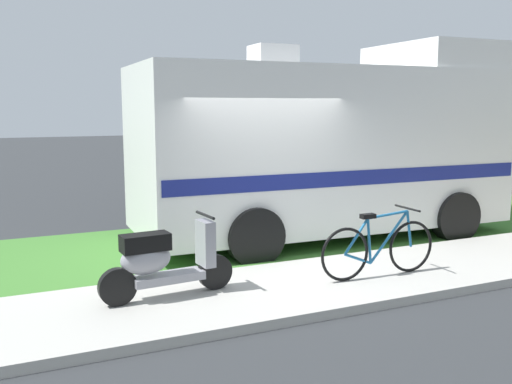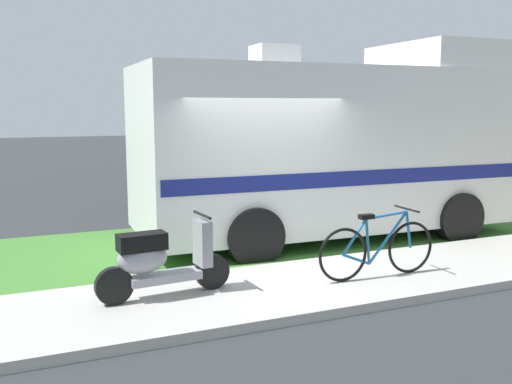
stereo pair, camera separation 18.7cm
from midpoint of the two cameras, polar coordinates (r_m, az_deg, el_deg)
ground_plane at (r=8.56m, az=2.00°, el=-7.54°), size 80.00×80.00×0.00m
sidewalk at (r=7.53m, az=5.96°, el=-9.39°), size 24.00×2.00×0.12m
grass_strip at (r=9.88m, az=-1.74°, el=-5.10°), size 24.00×3.40×0.08m
motorhome_rv at (r=10.22m, az=7.99°, el=4.60°), size 6.65×2.71×3.52m
scooter at (r=6.85m, az=-8.90°, el=-6.75°), size 1.67×0.50×0.97m
bicycle at (r=7.76m, az=12.79°, el=-5.53°), size 1.77×0.52×0.91m
pickup_truck_near at (r=14.61m, az=2.80°, el=3.11°), size 5.22×2.33×1.87m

